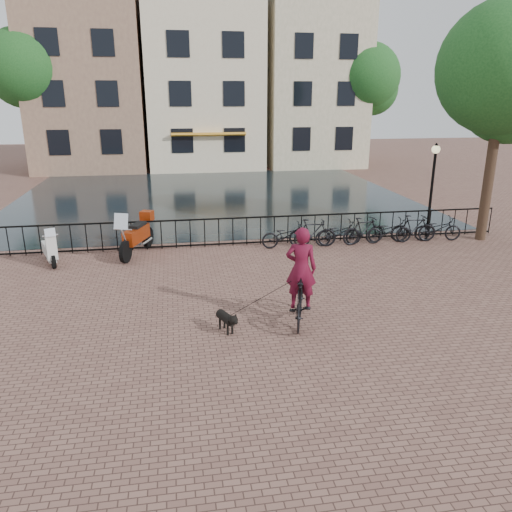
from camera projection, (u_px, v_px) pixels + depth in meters
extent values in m
plane|color=brown|center=(280.00, 355.00, 10.32)|extent=(100.00, 100.00, 0.00)
plane|color=black|center=(212.00, 196.00, 26.55)|extent=(20.00, 20.00, 0.00)
cube|color=black|center=(233.00, 218.00, 17.52)|extent=(20.00, 0.05, 0.05)
cube|color=black|center=(233.00, 243.00, 17.80)|extent=(20.00, 0.05, 0.05)
cube|color=#7E5B49|center=(90.00, 82.00, 35.45)|extent=(7.50, 9.00, 12.00)
cube|color=beige|center=(203.00, 89.00, 36.85)|extent=(8.00, 9.00, 11.00)
cube|color=black|center=(200.00, 1.00, 35.03)|extent=(8.00, 9.00, 0.80)
cube|color=orange|center=(209.00, 134.00, 33.34)|extent=(5.00, 0.60, 0.15)
cube|color=tan|center=(308.00, 79.00, 37.87)|extent=(7.00, 9.00, 12.50)
cylinder|color=black|center=(33.00, 126.00, 32.97)|extent=(0.36, 0.36, 6.30)
sphere|color=#17471B|center=(25.00, 68.00, 31.86)|extent=(5.04, 5.04, 5.04)
cylinder|color=black|center=(491.00, 164.00, 17.74)|extent=(0.36, 0.36, 5.60)
sphere|color=#17471B|center=(505.00, 68.00, 16.76)|extent=(4.48, 4.48, 4.48)
cylinder|color=black|center=(363.00, 126.00, 36.61)|extent=(0.36, 0.36, 5.95)
sphere|color=#17471B|center=(367.00, 76.00, 35.56)|extent=(4.76, 4.76, 4.76)
cylinder|color=black|center=(431.00, 197.00, 18.08)|extent=(0.10, 0.10, 3.20)
sphere|color=beige|center=(436.00, 149.00, 17.56)|extent=(0.30, 0.30, 0.30)
imported|color=black|center=(300.00, 299.00, 11.64)|extent=(1.11, 2.06, 1.19)
imported|color=#5A0D23|center=(301.00, 260.00, 11.35)|extent=(0.98, 0.78, 2.33)
imported|color=black|center=(286.00, 235.00, 17.40)|extent=(1.73, 0.64, 0.90)
imported|color=black|center=(312.00, 233.00, 17.54)|extent=(1.71, 0.69, 1.00)
imported|color=black|center=(338.00, 233.00, 17.70)|extent=(1.73, 0.65, 0.90)
imported|color=black|center=(364.00, 231.00, 17.83)|extent=(1.72, 0.74, 1.00)
imported|color=black|center=(389.00, 231.00, 18.00)|extent=(1.72, 0.62, 0.90)
imported|color=black|center=(414.00, 228.00, 18.13)|extent=(1.70, 0.63, 1.00)
imported|color=black|center=(438.00, 229.00, 18.29)|extent=(1.78, 0.83, 0.90)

